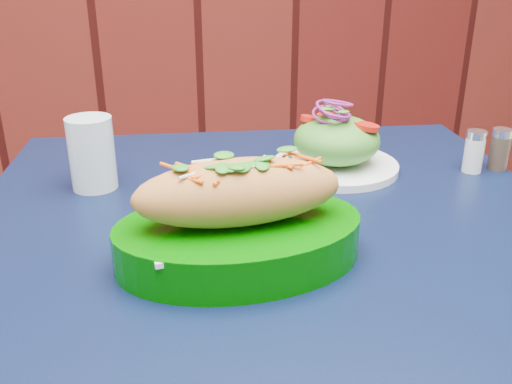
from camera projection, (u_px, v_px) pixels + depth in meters
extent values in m
cube|color=black|center=(273.00, 230.00, 0.75)|extent=(0.88, 0.88, 0.03)
cylinder|color=black|center=(88.00, 330.00, 1.16)|extent=(0.04, 0.04, 0.72)
cylinder|color=black|center=(401.00, 309.00, 1.23)|extent=(0.04, 0.04, 0.72)
cube|color=white|center=(239.00, 225.00, 0.63)|extent=(0.22, 0.15, 0.01)
ellipsoid|color=#D18142|center=(239.00, 192.00, 0.61)|extent=(0.23, 0.09, 0.07)
cylinder|color=white|center=(335.00, 166.00, 0.91)|extent=(0.20, 0.20, 0.01)
ellipsoid|color=#4C992D|center=(337.00, 140.00, 0.89)|extent=(0.14, 0.14, 0.07)
cylinder|color=red|center=(367.00, 123.00, 0.86)|extent=(0.04, 0.04, 0.01)
cylinder|color=red|center=(313.00, 117.00, 0.90)|extent=(0.04, 0.04, 0.01)
cylinder|color=red|center=(329.00, 113.00, 0.92)|extent=(0.04, 0.04, 0.01)
torus|color=#8A1E70|center=(338.00, 114.00, 0.88)|extent=(0.05, 0.05, 0.00)
torus|color=#8A1E70|center=(338.00, 111.00, 0.87)|extent=(0.05, 0.05, 0.00)
torus|color=#8A1E70|center=(338.00, 109.00, 0.87)|extent=(0.05, 0.05, 0.00)
torus|color=#8A1E70|center=(339.00, 106.00, 0.87)|extent=(0.05, 0.05, 0.00)
torus|color=#8A1E70|center=(339.00, 104.00, 0.87)|extent=(0.05, 0.05, 0.00)
torus|color=#8A1E70|center=(339.00, 101.00, 0.87)|extent=(0.05, 0.05, 0.00)
cylinder|color=silver|center=(92.00, 153.00, 0.82)|extent=(0.07, 0.07, 0.11)
cylinder|color=white|center=(474.00, 155.00, 0.89)|extent=(0.03, 0.03, 0.05)
cylinder|color=silver|center=(477.00, 135.00, 0.88)|extent=(0.03, 0.03, 0.01)
cylinder|color=#3F3326|center=(499.00, 153.00, 0.90)|extent=(0.03, 0.03, 0.05)
cylinder|color=silver|center=(503.00, 133.00, 0.89)|extent=(0.03, 0.03, 0.01)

